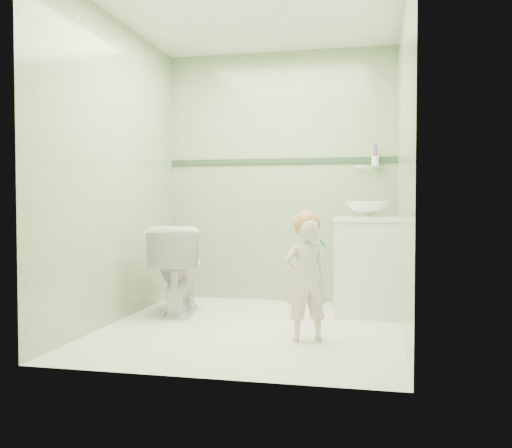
# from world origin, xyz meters

# --- Properties ---
(ground) EXTENTS (2.50, 2.50, 0.00)m
(ground) POSITION_xyz_m (0.00, 0.00, 0.00)
(ground) COLOR silver
(ground) RESTS_ON ground
(room_shell) EXTENTS (2.50, 2.54, 2.40)m
(room_shell) POSITION_xyz_m (0.00, 0.00, 1.20)
(room_shell) COLOR #7EA374
(room_shell) RESTS_ON ground
(trim_stripe) EXTENTS (2.20, 0.02, 0.05)m
(trim_stripe) POSITION_xyz_m (0.00, 1.24, 1.35)
(trim_stripe) COLOR #2D492F
(trim_stripe) RESTS_ON room_shell
(vanity) EXTENTS (0.52, 0.50, 0.80)m
(vanity) POSITION_xyz_m (0.84, 0.70, 0.40)
(vanity) COLOR silver
(vanity) RESTS_ON ground
(counter) EXTENTS (0.54, 0.52, 0.04)m
(counter) POSITION_xyz_m (0.84, 0.70, 0.81)
(counter) COLOR white
(counter) RESTS_ON vanity
(basin) EXTENTS (0.37, 0.37, 0.13)m
(basin) POSITION_xyz_m (0.84, 0.70, 0.89)
(basin) COLOR white
(basin) RESTS_ON counter
(faucet) EXTENTS (0.03, 0.13, 0.18)m
(faucet) POSITION_xyz_m (0.84, 0.89, 0.97)
(faucet) COLOR silver
(faucet) RESTS_ON counter
(cup_holder) EXTENTS (0.26, 0.07, 0.21)m
(cup_holder) POSITION_xyz_m (0.89, 1.18, 1.33)
(cup_holder) COLOR silver
(cup_holder) RESTS_ON room_shell
(toilet) EXTENTS (0.56, 0.81, 0.75)m
(toilet) POSITION_xyz_m (-0.74, 0.43, 0.38)
(toilet) COLOR white
(toilet) RESTS_ON ground
(toddler) EXTENTS (0.35, 0.29, 0.83)m
(toddler) POSITION_xyz_m (0.45, -0.31, 0.42)
(toddler) COLOR beige
(toddler) RESTS_ON ground
(hair_cap) EXTENTS (0.18, 0.18, 0.18)m
(hair_cap) POSITION_xyz_m (0.45, -0.28, 0.80)
(hair_cap) COLOR #C07E42
(hair_cap) RESTS_ON toddler
(teal_toothbrush) EXTENTS (0.10, 0.14, 0.08)m
(teal_toothbrush) POSITION_xyz_m (0.56, -0.40, 0.68)
(teal_toothbrush) COLOR #089764
(teal_toothbrush) RESTS_ON toddler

